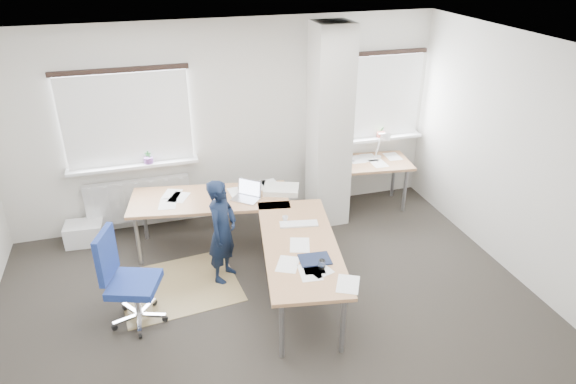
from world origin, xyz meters
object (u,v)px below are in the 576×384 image
object	(u,v)px
task_chair	(133,298)
person	(222,231)
desk_main	(255,221)
desk_side	(362,165)

from	to	relation	value
task_chair	person	distance (m)	1.23
desk_main	task_chair	xyz separation A→B (m)	(-1.47, -0.56, -0.38)
desk_main	desk_side	xyz separation A→B (m)	(1.90, 1.16, -0.01)
desk_main	person	size ratio (longest dim) A/B	2.30
desk_side	person	bearing A→B (deg)	-144.99
desk_side	task_chair	distance (m)	3.81
desk_side	person	distance (m)	2.61
desk_main	person	bearing A→B (deg)	-163.14
desk_side	task_chair	xyz separation A→B (m)	(-3.38, -1.72, -0.38)
task_chair	person	world-z (taller)	person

